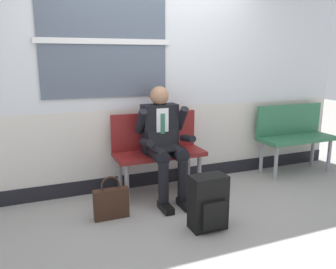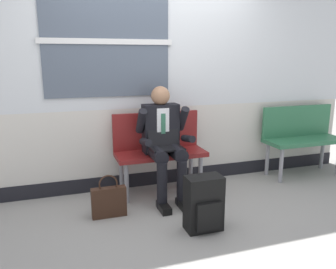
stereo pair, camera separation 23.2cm
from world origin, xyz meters
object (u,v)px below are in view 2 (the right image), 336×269
object	(u,v)px
bench_empty	(301,134)
handbag	(109,201)
backpack	(204,204)
bench_with_person	(159,146)
person_seated	(164,140)

from	to	relation	value
bench_empty	handbag	world-z (taller)	bench_empty
backpack	bench_with_person	bearing A→B (deg)	96.69
bench_empty	handbag	bearing A→B (deg)	-169.70
bench_with_person	bench_empty	xyz separation A→B (m)	(2.01, -0.00, -0.00)
bench_empty	person_seated	size ratio (longest dim) A/B	0.86
bench_with_person	handbag	bearing A→B (deg)	-143.95
bench_with_person	person_seated	world-z (taller)	person_seated
bench_empty	backpack	bearing A→B (deg)	-151.52
person_seated	bench_with_person	bearing A→B (deg)	90.00
handbag	bench_empty	bearing A→B (deg)	10.30
backpack	person_seated	bearing A→B (deg)	98.29
backpack	handbag	size ratio (longest dim) A/B	1.17
bench_with_person	backpack	bearing A→B (deg)	-83.31
bench_empty	person_seated	distance (m)	2.02
person_seated	handbag	distance (m)	0.89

